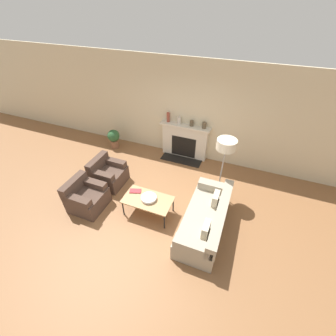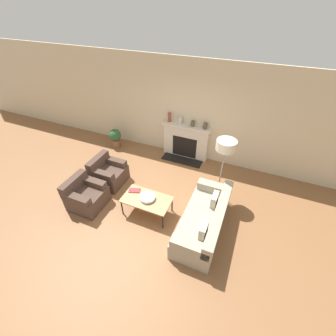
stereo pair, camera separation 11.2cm
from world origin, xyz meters
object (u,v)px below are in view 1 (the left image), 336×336
object	(u,v)px
armchair_far	(108,174)
mantel_vase_left	(168,117)
book	(135,191)
fireplace	(185,141)
mantel_vase_right	(204,125)
mantel_vase_center_left	(179,120)
potted_plant	(114,138)
coffee_table	(148,200)
armchair_near	(86,197)
mantel_vase_center_right	(192,123)
couch	(206,220)
bowl	(149,198)
floor_lamp	(226,150)

from	to	relation	value
armchair_far	mantel_vase_left	xyz separation A→B (m)	(0.95, 2.00, 0.93)
book	mantel_vase_left	distance (m)	2.57
fireplace	mantel_vase_right	xyz separation A→B (m)	(0.55, 0.01, 0.64)
mantel_vase_center_left	potted_plant	distance (m)	2.31
fireplace	coffee_table	bearing A→B (deg)	-90.45
armchair_near	mantel_vase_center_right	xyz separation A→B (m)	(1.68, 2.93, 0.87)
fireplace	book	distance (m)	2.47
book	mantel_vase_center_right	size ratio (longest dim) A/B	1.72
couch	mantel_vase_center_left	size ratio (longest dim) A/B	8.69
fireplace	coffee_table	size ratio (longest dim) A/B	1.36
couch	bowl	xyz separation A→B (m)	(-1.34, -0.04, 0.20)
coffee_table	book	bearing A→B (deg)	162.29
coffee_table	mantel_vase_center_left	bearing A→B (deg)	94.11
armchair_near	mantel_vase_center_right	bearing A→B (deg)	-29.82
potted_plant	mantel_vase_center_right	bearing A→B (deg)	8.76
mantel_vase_right	potted_plant	bearing A→B (deg)	-172.35
fireplace	mantel_vase_right	bearing A→B (deg)	1.55
armchair_far	mantel_vase_right	bearing A→B (deg)	-45.61
armchair_far	floor_lamp	xyz separation A→B (m)	(2.86, 0.67, 1.08)
couch	mantel_vase_center_right	xyz separation A→B (m)	(-1.16, 2.52, 0.88)
couch	mantel_vase_left	world-z (taller)	mantel_vase_left
armchair_far	mantel_vase_center_left	distance (m)	2.55
armchair_far	coffee_table	world-z (taller)	armchair_far
book	potted_plant	distance (m)	2.82
coffee_table	mantel_vase_left	distance (m)	2.75
couch	floor_lamp	world-z (taller)	floor_lamp
couch	mantel_vase_left	bearing A→B (deg)	-143.19
bowl	mantel_vase_center_right	size ratio (longest dim) A/B	2.04
mantel_vase_left	potted_plant	world-z (taller)	mantel_vase_left
fireplace	floor_lamp	distance (m)	2.08
fireplace	coffee_table	distance (m)	2.56
book	mantel_vase_center_left	xyz separation A→B (m)	(0.20, 2.45, 0.73)
couch	mantel_vase_center_right	world-z (taller)	mantel_vase_center_right
floor_lamp	bowl	bearing A→B (deg)	-138.02
fireplace	potted_plant	bearing A→B (deg)	-170.92
fireplace	book	xyz separation A→B (m)	(-0.40, -2.44, -0.06)
armchair_near	armchair_far	xyz separation A→B (m)	(0.00, 0.92, 0.00)
couch	mantel_vase_right	bearing A→B (deg)	-162.60
armchair_far	mantel_vase_left	distance (m)	2.41
fireplace	mantel_vase_center_right	xyz separation A→B (m)	(0.18, 0.01, 0.64)
mantel_vase_left	mantel_vase_center_right	distance (m)	0.73
mantel_vase_right	mantel_vase_center_right	bearing A→B (deg)	180.00
armchair_far	mantel_vase_center_left	size ratio (longest dim) A/B	3.52
couch	floor_lamp	xyz separation A→B (m)	(0.02, 1.19, 1.08)
bowl	potted_plant	size ratio (longest dim) A/B	0.56
armchair_near	potted_plant	xyz separation A→B (m)	(-0.83, 2.54, 0.06)
bowl	potted_plant	distance (m)	3.19
bowl	mantel_vase_right	world-z (taller)	mantel_vase_right
floor_lamp	mantel_vase_left	distance (m)	2.34
book	coffee_table	bearing A→B (deg)	-36.63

